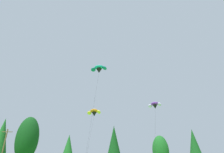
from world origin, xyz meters
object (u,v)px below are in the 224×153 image
object	(u,v)px
utility_pole	(3,152)
parafoil_kite_far_orange	(94,113)
parafoil_kite_high_teal	(99,69)
parafoil_kite_mid_purple	(155,105)

from	to	relation	value
utility_pole	parafoil_kite_far_orange	bearing A→B (deg)	0.68
parafoil_kite_high_teal	parafoil_kite_mid_purple	size ratio (longest dim) A/B	1.88
utility_pole	parafoil_kite_high_teal	bearing A→B (deg)	-19.66
parafoil_kite_mid_purple	parafoil_kite_far_orange	xyz separation A→B (m)	(-10.94, 12.40, 1.42)
parafoil_kite_high_teal	parafoil_kite_far_orange	xyz separation A→B (m)	(-0.42, 7.13, -8.39)
utility_pole	parafoil_kite_high_teal	size ratio (longest dim) A/B	0.44
parafoil_kite_high_teal	parafoil_kite_far_orange	size ratio (longest dim) A/B	1.32
parafoil_kite_mid_purple	parafoil_kite_far_orange	world-z (taller)	parafoil_kite_far_orange
parafoil_kite_high_teal	parafoil_kite_far_orange	bearing A→B (deg)	93.37
utility_pole	parafoil_kite_mid_purple	xyz separation A→B (m)	(29.84, -12.18, 7.64)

